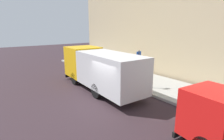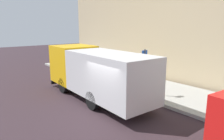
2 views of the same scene
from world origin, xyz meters
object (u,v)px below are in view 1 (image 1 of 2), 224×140
(large_utility_truck, at_px, (99,68))
(street_sign_post, at_px, (139,66))
(traffic_cone_orange, at_px, (100,70))
(pedestrian_walking, at_px, (124,69))

(large_utility_truck, relative_size, street_sign_post, 3.02)
(traffic_cone_orange, bearing_deg, large_utility_truck, -123.84)
(large_utility_truck, bearing_deg, traffic_cone_orange, 58.17)
(pedestrian_walking, height_order, traffic_cone_orange, pedestrian_walking)
(large_utility_truck, distance_m, pedestrian_walking, 3.13)
(large_utility_truck, height_order, street_sign_post, large_utility_truck)
(large_utility_truck, distance_m, street_sign_post, 2.87)
(pedestrian_walking, distance_m, street_sign_post, 2.56)
(traffic_cone_orange, height_order, street_sign_post, street_sign_post)
(pedestrian_walking, relative_size, traffic_cone_orange, 2.50)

